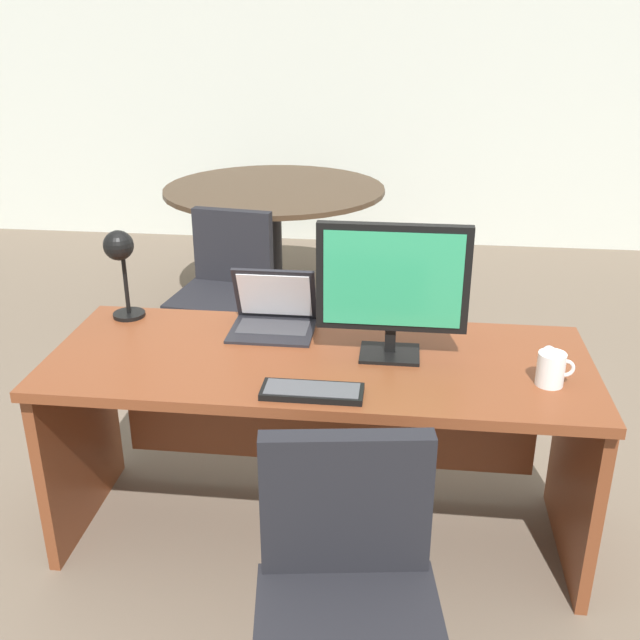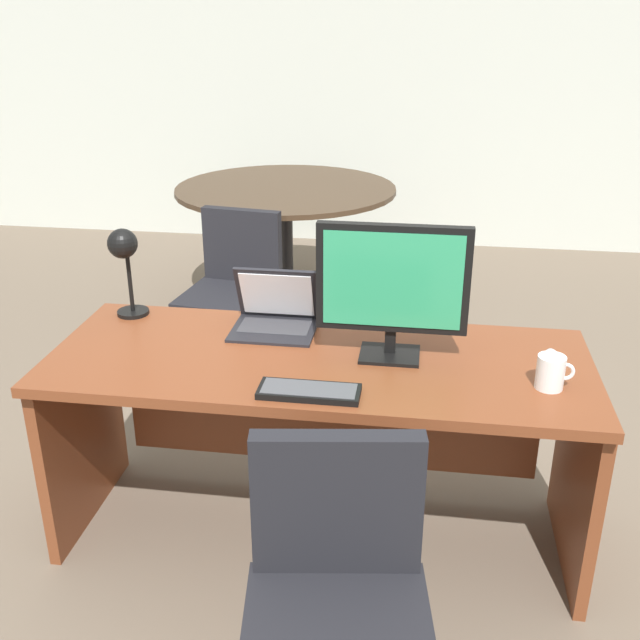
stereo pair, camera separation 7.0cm
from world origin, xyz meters
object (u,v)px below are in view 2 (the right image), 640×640
(laptop, at_px, (276,309))
(keyboard, at_px, (309,391))
(desk, at_px, (321,403))
(meeting_chair_near, at_px, (233,306))
(mouse, at_px, (551,355))
(desk_lamp, at_px, (124,255))
(meeting_table, at_px, (286,216))
(coffee_mug, at_px, (551,372))
(monitor, at_px, (392,284))

(laptop, bearing_deg, keyboard, -67.65)
(desk, bearing_deg, meeting_chair_near, 116.88)
(mouse, bearing_deg, keyboard, -154.95)
(keyboard, bearing_deg, mouse, 25.05)
(desk, relative_size, mouse, 23.76)
(mouse, distance_m, desk_lamp, 1.55)
(desk, bearing_deg, desk_lamp, 165.72)
(desk, xyz_separation_m, meeting_chair_near, (-0.67, 1.33, -0.20))
(keyboard, distance_m, meeting_table, 2.59)
(coffee_mug, height_order, meeting_chair_near, coffee_mug)
(laptop, distance_m, keyboard, 0.54)
(desk, distance_m, keyboard, 0.38)
(monitor, xyz_separation_m, coffee_mug, (0.50, -0.15, -0.21))
(keyboard, relative_size, meeting_chair_near, 0.38)
(monitor, bearing_deg, meeting_chair_near, 124.23)
(meeting_table, bearing_deg, coffee_mug, -61.58)
(desk_lamp, xyz_separation_m, meeting_chair_near, (0.08, 1.13, -0.65))
(mouse, distance_m, meeting_chair_near, 1.98)
(mouse, distance_m, meeting_table, 2.54)
(keyboard, relative_size, meeting_table, 0.23)
(keyboard, height_order, meeting_chair_near, meeting_chair_near)
(desk, height_order, meeting_table, meeting_table)
(laptop, bearing_deg, mouse, -8.09)
(desk_lamp, distance_m, meeting_table, 2.07)
(mouse, relative_size, coffee_mug, 0.66)
(coffee_mug, bearing_deg, desk_lamp, 166.70)
(monitor, relative_size, laptop, 1.65)
(monitor, distance_m, meeting_chair_near, 1.75)
(monitor, height_order, meeting_table, monitor)
(monitor, bearing_deg, desk, 177.64)
(monitor, distance_m, keyboard, 0.45)
(coffee_mug, relative_size, meeting_chair_near, 0.14)
(desk, distance_m, desk_lamp, 0.90)
(mouse, height_order, coffee_mug, coffee_mug)
(desk, height_order, meeting_chair_near, meeting_chair_near)
(meeting_chair_near, bearing_deg, laptop, -67.25)
(mouse, bearing_deg, coffee_mug, -99.07)
(desk, xyz_separation_m, keyboard, (0.01, -0.31, 0.22))
(meeting_chair_near, bearing_deg, meeting_table, 81.77)
(keyboard, relative_size, coffee_mug, 2.69)
(laptop, bearing_deg, meeting_chair_near, 112.75)
(monitor, xyz_separation_m, laptop, (-0.43, 0.19, -0.19))
(monitor, distance_m, laptop, 0.51)
(meeting_chair_near, bearing_deg, desk_lamp, -94.28)
(mouse, xyz_separation_m, meeting_chair_near, (-1.44, 1.28, -0.42))
(mouse, bearing_deg, monitor, -174.32)
(laptop, distance_m, coffee_mug, 0.99)
(monitor, xyz_separation_m, meeting_table, (-0.78, 2.22, -0.40))
(keyboard, bearing_deg, monitor, 53.25)
(mouse, bearing_deg, meeting_chair_near, 138.38)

